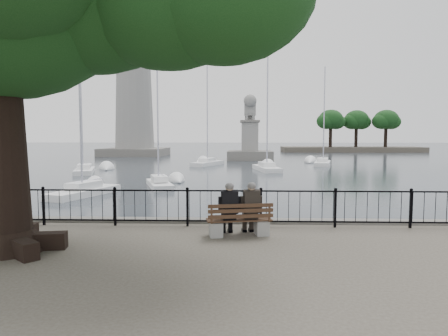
{
  "coord_description": "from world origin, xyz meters",
  "views": [
    {
      "loc": [
        0.39,
        -8.22,
        2.46
      ],
      "look_at": [
        0.0,
        2.5,
        1.6
      ],
      "focal_mm": 32.0,
      "sensor_mm": 36.0,
      "label": 1
    }
  ],
  "objects_px": {
    "person_right": "(250,210)",
    "bench": "(239,224)",
    "person_left": "(229,211)",
    "lighthouse": "(134,77)",
    "lion_monument": "(250,143)"
  },
  "relations": [
    {
      "from": "person_right",
      "to": "bench",
      "type": "bearing_deg",
      "value": -152.28
    },
    {
      "from": "bench",
      "to": "person_right",
      "type": "relative_size",
      "value": 1.24
    },
    {
      "from": "person_left",
      "to": "lighthouse",
      "type": "height_order",
      "value": "lighthouse"
    },
    {
      "from": "bench",
      "to": "lion_monument",
      "type": "height_order",
      "value": "lion_monument"
    },
    {
      "from": "bench",
      "to": "lighthouse",
      "type": "distance_m",
      "value": 64.51
    },
    {
      "from": "person_left",
      "to": "lion_monument",
      "type": "bearing_deg",
      "value": 87.82
    },
    {
      "from": "person_right",
      "to": "person_left",
      "type": "bearing_deg",
      "value": -169.43
    },
    {
      "from": "lion_monument",
      "to": "bench",
      "type": "bearing_deg",
      "value": -91.87
    },
    {
      "from": "bench",
      "to": "lion_monument",
      "type": "bearing_deg",
      "value": 88.13
    },
    {
      "from": "bench",
      "to": "person_left",
      "type": "height_order",
      "value": "person_left"
    },
    {
      "from": "lighthouse",
      "to": "lion_monument",
      "type": "bearing_deg",
      "value": -31.12
    },
    {
      "from": "lighthouse",
      "to": "lion_monument",
      "type": "distance_m",
      "value": 26.02
    },
    {
      "from": "bench",
      "to": "person_right",
      "type": "height_order",
      "value": "person_right"
    },
    {
      "from": "bench",
      "to": "lighthouse",
      "type": "relative_size",
      "value": 0.05
    },
    {
      "from": "person_left",
      "to": "lighthouse",
      "type": "relative_size",
      "value": 0.04
    }
  ]
}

